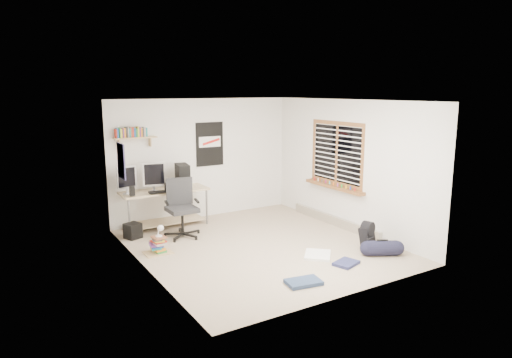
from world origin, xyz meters
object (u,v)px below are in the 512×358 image
backpack (367,237)px  desk (164,208)px  office_chair (182,211)px  book_stack (158,244)px  duffel_bag (382,247)px

backpack → desk: bearing=111.1°
office_chair → book_stack: bearing=-126.8°
desk → book_stack: (-0.64, -1.41, -0.21)m
book_stack → office_chair: bearing=40.9°
desk → book_stack: bearing=-128.3°
office_chair → book_stack: (-0.69, -0.60, -0.34)m
office_chair → duffel_bag: (2.42, -2.62, -0.35)m
office_chair → book_stack: size_ratio=2.29×
desk → backpack: (2.52, -3.04, -0.16)m
backpack → duffel_bag: bearing=-115.5°
backpack → book_stack: backpack is taller
duffel_bag → book_stack: bearing=175.8°
backpack → book_stack: bearing=134.1°
office_chair → book_stack: office_chair is taller
desk → office_chair: 0.83m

